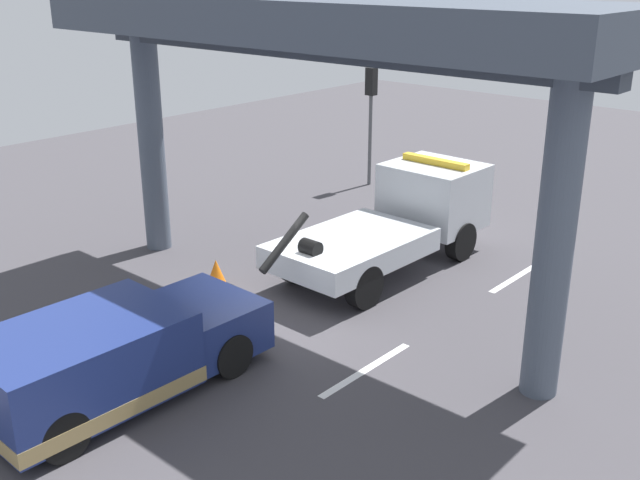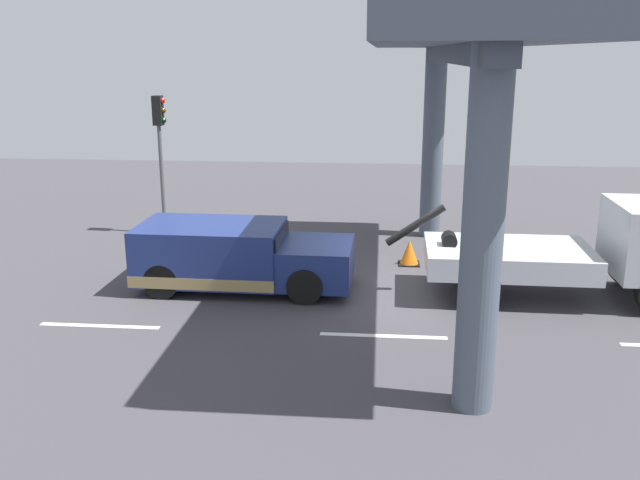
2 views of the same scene
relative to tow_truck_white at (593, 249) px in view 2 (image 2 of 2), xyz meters
The scene contains 8 objects.
ground_plane 4.99m from the tow_truck_white, behind, with size 60.00×40.00×0.10m, color #423F44.
lane_stripe_west 11.24m from the tow_truck_white, 165.88° to the right, with size 2.60×0.16×0.01m, color silver.
lane_stripe_mid 5.68m from the tow_truck_white, 150.59° to the right, with size 2.60×0.16×0.01m, color silver.
tow_truck_white is the anchor object (origin of this frame).
towed_van_green 8.50m from the tow_truck_white, behind, with size 5.23×2.29×1.58m.
overpass_structure 5.70m from the tow_truck_white, behind, with size 3.60×12.99×6.58m.
traffic_light_near 12.98m from the tow_truck_white, 157.00° to the left, with size 0.39×0.32×4.34m.
traffic_cone_orange 4.82m from the tow_truck_white, 150.84° to the left, with size 0.57×0.57×0.68m.
Camera 2 is at (-0.12, -15.84, 5.60)m, focal length 38.58 mm.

